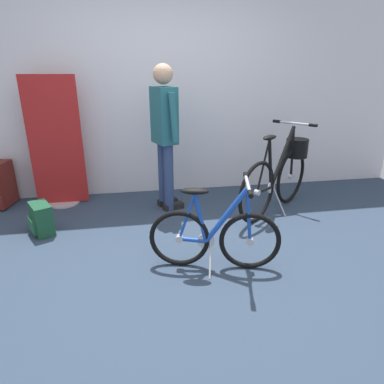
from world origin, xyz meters
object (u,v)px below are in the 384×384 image
object	(u,v)px
display_bike_left	(281,171)
floor_banner_stand	(57,150)
visitor_near_wall	(165,131)
rolling_suitcase	(1,184)
backpack_on_floor	(41,219)
folding_bike_foreground	(214,235)

from	to	relation	value
display_bike_left	floor_banner_stand	bearing A→B (deg)	167.03
visitor_near_wall	display_bike_left	bearing A→B (deg)	-10.65
floor_banner_stand	rolling_suitcase	world-z (taller)	floor_banner_stand
visitor_near_wall	backpack_on_floor	bearing A→B (deg)	-160.80
floor_banner_stand	visitor_near_wall	distance (m)	1.31
floor_banner_stand	backpack_on_floor	world-z (taller)	floor_banner_stand
backpack_on_floor	folding_bike_foreground	bearing A→B (deg)	-29.67
display_bike_left	backpack_on_floor	distance (m)	2.63
folding_bike_foreground	visitor_near_wall	xyz separation A→B (m)	(-0.26, 1.34, 0.63)
folding_bike_foreground	rolling_suitcase	bearing A→B (deg)	141.97
folding_bike_foreground	display_bike_left	size ratio (longest dim) A/B	0.90
floor_banner_stand	display_bike_left	bearing A→B (deg)	-12.97
folding_bike_foreground	display_bike_left	distance (m)	1.52
visitor_near_wall	backpack_on_floor	xyz separation A→B (m)	(-1.30, -0.45, -0.77)
rolling_suitcase	backpack_on_floor	size ratio (longest dim) A/B	2.43
visitor_near_wall	rolling_suitcase	size ratio (longest dim) A/B	1.95
display_bike_left	folding_bike_foreground	bearing A→B (deg)	-133.83
floor_banner_stand	rolling_suitcase	distance (m)	0.79
backpack_on_floor	visitor_near_wall	bearing A→B (deg)	19.20
floor_banner_stand	folding_bike_foreground	distance (m)	2.28
visitor_near_wall	rolling_suitcase	bearing A→B (deg)	169.03
backpack_on_floor	rolling_suitcase	bearing A→B (deg)	127.48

